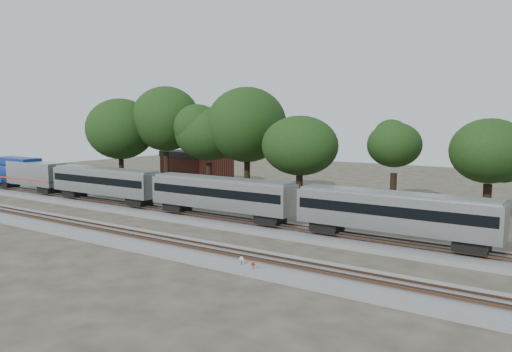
{
  "coord_description": "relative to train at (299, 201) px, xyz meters",
  "views": [
    {
      "loc": [
        25.33,
        -32.43,
        10.3
      ],
      "look_at": [
        -0.2,
        5.0,
        5.15
      ],
      "focal_mm": 35.0,
      "sensor_mm": 36.0,
      "label": 1
    }
  ],
  "objects": [
    {
      "name": "tree_0",
      "position": [
        -35.78,
        10.56,
        5.88
      ],
      "size": [
        9.07,
        9.07,
        12.79
      ],
      "color": "black",
      "rests_on": "ground"
    },
    {
      "name": "tree_1",
      "position": [
        -29.17,
        13.15,
        7.35
      ],
      "size": [
        10.56,
        10.56,
        14.89
      ],
      "color": "black",
      "rests_on": "ground"
    },
    {
      "name": "tree_6",
      "position": [
        12.9,
        15.33,
        4.14
      ],
      "size": [
        7.32,
        7.32,
        10.32
      ],
      "color": "black",
      "rests_on": "ground"
    },
    {
      "name": "train",
      "position": [
        0.0,
        0.0,
        0.0
      ],
      "size": [
        101.98,
        2.9,
        4.28
      ],
      "color": "#B8BBC0",
      "rests_on": "ground"
    },
    {
      "name": "tree_3",
      "position": [
        -15.98,
        14.54,
        6.57
      ],
      "size": [
        9.77,
        9.77,
        13.78
      ],
      "color": "black",
      "rests_on": "ground"
    },
    {
      "name": "tree_5",
      "position": [
        1.99,
        19.18,
        4.28
      ],
      "size": [
        7.45,
        7.45,
        10.51
      ],
      "color": "black",
      "rests_on": "ground"
    },
    {
      "name": "track_near",
      "position": [
        -3.78,
        -10.0,
        -2.83
      ],
      "size": [
        160.0,
        5.0,
        0.73
      ],
      "color": "slate",
      "rests_on": "ground"
    },
    {
      "name": "switch_lever",
      "position": [
        4.6,
        -11.57,
        -2.89
      ],
      "size": [
        0.5,
        0.31,
        0.3
      ],
      "primitive_type": "cube",
      "rotation": [
        0.0,
        0.0,
        -0.01
      ],
      "color": "#512D19",
      "rests_on": "ground"
    },
    {
      "name": "tree_2",
      "position": [
        -20.93,
        12.73,
        5.38
      ],
      "size": [
        8.57,
        8.57,
        12.08
      ],
      "color": "black",
      "rests_on": "ground"
    },
    {
      "name": "switch_stand_red",
      "position": [
        3.27,
        -11.96,
        -2.47
      ],
      "size": [
        0.28,
        0.08,
        0.88
      ],
      "rotation": [
        0.0,
        0.0,
        0.19
      ],
      "color": "#512D19",
      "rests_on": "ground"
    },
    {
      "name": "track_far",
      "position": [
        -3.78,
        -0.0,
        -2.83
      ],
      "size": [
        160.0,
        5.0,
        0.73
      ],
      "color": "slate",
      "rests_on": "ground"
    },
    {
      "name": "brick_building",
      "position": [
        -33.08,
        24.13,
        -0.46
      ],
      "size": [
        11.75,
        9.2,
        5.11
      ],
      "rotation": [
        0.0,
        0.0,
        -0.17
      ],
      "color": "brown",
      "rests_on": "ground"
    },
    {
      "name": "ground",
      "position": [
        -3.78,
        -6.0,
        -3.04
      ],
      "size": [
        160.0,
        160.0,
        0.0
      ],
      "primitive_type": "plane",
      "color": "#383328",
      "rests_on": "ground"
    },
    {
      "name": "switch_stand_white",
      "position": [
        1.99,
        -11.51,
        -2.42
      ],
      "size": [
        0.31,
        0.07,
        0.96
      ],
      "rotation": [
        0.0,
        0.0,
        0.14
      ],
      "color": "#512D19",
      "rests_on": "ground"
    },
    {
      "name": "tree_4",
      "position": [
        -5.87,
        10.48,
        4.32
      ],
      "size": [
        7.5,
        7.5,
        10.57
      ],
      "color": "black",
      "rests_on": "ground"
    }
  ]
}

